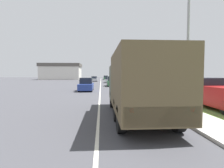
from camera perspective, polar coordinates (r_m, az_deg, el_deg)
ground_plane at (r=37.99m, az=-3.75°, el=-0.01°), size 180.00×180.00×0.00m
lane_centre_stripe at (r=37.99m, az=-3.75°, el=-0.01°), size 0.12×120.00×0.00m
sidewalk_right at (r=38.23m, az=3.01°, el=0.10°), size 1.80×120.00×0.12m
grass_strip_right at (r=38.98m, az=9.45°, el=0.05°), size 7.00×120.00×0.02m
military_truck at (r=8.53m, az=8.28°, el=0.36°), size 2.37×7.32×3.06m
car_nearest_ahead at (r=22.50m, az=-8.43°, el=-0.33°), size 1.72×4.14×1.67m
car_second_ahead at (r=31.24m, az=0.19°, el=0.74°), size 1.94×4.82×1.75m
car_third_ahead at (r=43.67m, az=-1.23°, el=1.28°), size 1.75×4.10×1.46m
car_fourth_ahead at (r=52.23m, az=-5.83°, el=1.60°), size 1.76×4.66×1.52m
car_farthest_ahead at (r=68.39m, az=-2.07°, el=2.02°), size 1.74×3.99×1.63m
pickup_truck at (r=12.63m, az=31.27°, el=-2.71°), size 1.91×5.14×1.85m
lamp_post at (r=10.50m, az=22.76°, el=18.34°), size 1.69×0.24×8.16m
building_distant at (r=74.18m, az=-16.28°, el=3.95°), size 15.99×9.60×6.47m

